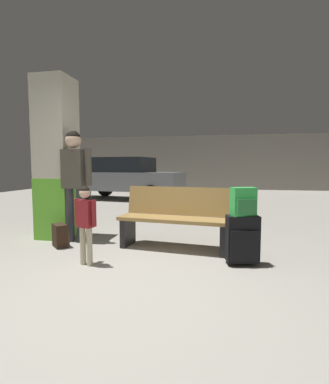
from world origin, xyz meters
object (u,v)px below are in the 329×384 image
(suitcase, at_px, (243,239))
(child, at_px, (85,217))
(parked_car_far, at_px, (125,177))
(backpack_bright, at_px, (244,202))
(adult, at_px, (74,174))
(backpack_dark_floor, at_px, (60,236))
(structural_pillar, at_px, (57,159))
(bench, at_px, (175,218))

(suitcase, xyz_separation_m, child, (-1.86, -0.36, 0.27))
(parked_car_far, bearing_deg, backpack_bright, -60.21)
(adult, distance_m, backpack_dark_floor, 0.97)
(structural_pillar, height_order, parked_car_far, structural_pillar)
(backpack_dark_floor, xyz_separation_m, parked_car_far, (-1.08, 6.13, 0.64))
(bench, bearing_deg, child, -135.36)
(backpack_bright, bearing_deg, structural_pillar, 163.80)
(child, bearing_deg, suitcase, 11.01)
(structural_pillar, relative_size, child, 2.75)
(child, bearing_deg, structural_pillar, 131.93)
(bench, bearing_deg, backpack_dark_floor, -171.02)
(suitcase, height_order, backpack_bright, backpack_bright)
(bench, distance_m, backpack_dark_floor, 1.73)
(adult, bearing_deg, child, -56.05)
(child, xyz_separation_m, parked_car_far, (-1.82, 6.79, 0.22))
(bench, distance_m, adult, 1.72)
(structural_pillar, height_order, backpack_bright, structural_pillar)
(suitcase, height_order, backpack_dark_floor, suitcase)
(structural_pillar, bearing_deg, backpack_bright, -16.20)
(suitcase, distance_m, adult, 2.70)
(child, height_order, parked_car_far, parked_car_far)
(bench, xyz_separation_m, suitcase, (0.91, -0.57, -0.12))
(suitcase, distance_m, backpack_bright, 0.45)
(adult, distance_m, parked_car_far, 5.93)
(structural_pillar, distance_m, parked_car_far, 5.64)
(structural_pillar, bearing_deg, adult, -28.63)
(backpack_dark_floor, distance_m, parked_car_far, 6.26)
(structural_pillar, xyz_separation_m, adult, (0.43, -0.24, -0.23))
(structural_pillar, bearing_deg, child, -48.07)
(suitcase, distance_m, parked_car_far, 7.43)
(child, height_order, adult, adult)
(structural_pillar, height_order, suitcase, structural_pillar)
(structural_pillar, relative_size, backpack_bright, 7.76)
(child, bearing_deg, bench, 44.64)
(backpack_dark_floor, bearing_deg, structural_pillar, 122.44)
(child, distance_m, parked_car_far, 7.04)
(bench, height_order, child, child)
(suitcase, xyz_separation_m, parked_car_far, (-3.68, 6.43, 0.48))
(structural_pillar, distance_m, backpack_bright, 3.12)
(bench, bearing_deg, adult, 178.17)
(backpack_dark_floor, bearing_deg, adult, 75.64)
(backpack_bright, distance_m, backpack_dark_floor, 2.69)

